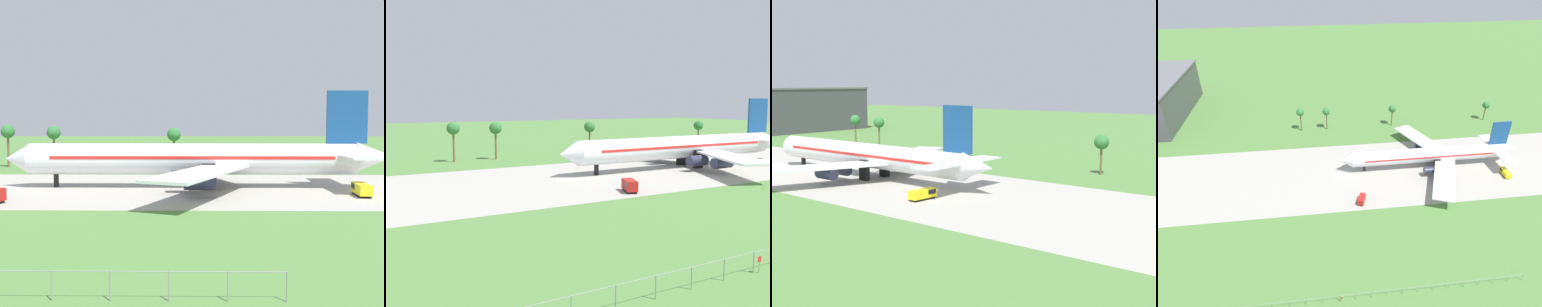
{
  "view_description": "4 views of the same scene",
  "coord_description": "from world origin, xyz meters",
  "views": [
    {
      "loc": [
        34.02,
        -86.91,
        12.25
      ],
      "look_at": [
        32.78,
        1.23,
        6.28
      ],
      "focal_mm": 45.0,
      "sensor_mm": 36.0,
      "label": 1
    },
    {
      "loc": [
        -42.03,
        -82.16,
        16.44
      ],
      "look_at": [
        2.81,
        1.23,
        5.28
      ],
      "focal_mm": 40.0,
      "sensor_mm": 36.0,
      "label": 2
    },
    {
      "loc": [
        129.72,
        -82.27,
        22.17
      ],
      "look_at": [
        62.75,
        1.23,
        8.12
      ],
      "focal_mm": 50.0,
      "sensor_mm": 36.0,
      "label": 3
    },
    {
      "loc": [
        -12.45,
        -108.43,
        74.63
      ],
      "look_at": [
        2.49,
        5.0,
        6.0
      ],
      "focal_mm": 32.0,
      "sensor_mm": 36.0,
      "label": 4
    }
  ],
  "objects": [
    {
      "name": "jet_airliner",
      "position": [
        34.44,
        1.23,
        5.22
      ],
      "size": [
        71.59,
        56.97,
        17.78
      ],
      "color": "white",
      "rests_on": "ground_plane"
    },
    {
      "name": "taxiway_strip",
      "position": [
        0.0,
        0.0,
        0.01
      ],
      "size": [
        320.0,
        44.0,
        0.02
      ],
      "color": "#A8A399",
      "rests_on": "ground_plane"
    },
    {
      "name": "ground_plane",
      "position": [
        0.0,
        0.0,
        0.0
      ],
      "size": [
        600.0,
        600.0,
        0.0
      ],
      "primitive_type": "plane",
      "color": "#517F3D"
    },
    {
      "name": "catering_van",
      "position": [
        3.45,
        -17.95,
        1.23
      ],
      "size": [
        3.47,
        5.07,
        2.27
      ],
      "color": "black",
      "rests_on": "ground_plane"
    },
    {
      "name": "palm_tree_row",
      "position": [
        20.41,
        39.16,
        8.64
      ],
      "size": [
        95.13,
        3.6,
        11.31
      ],
      "color": "brown",
      "rests_on": "ground_plane"
    },
    {
      "name": "no_stopping_sign",
      "position": [
        -7.56,
        -55.31,
        1.05
      ],
      "size": [
        0.44,
        0.08,
        1.68
      ],
      "color": "gray",
      "rests_on": "ground_plane"
    }
  ]
}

